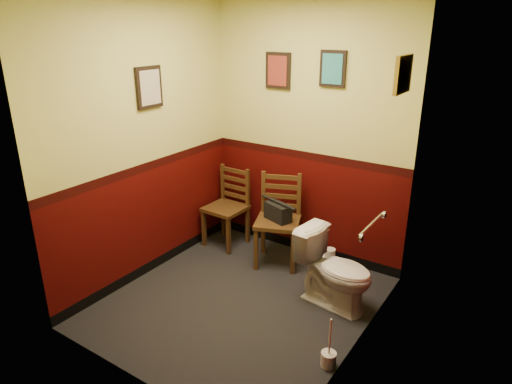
# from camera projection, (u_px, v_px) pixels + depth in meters

# --- Properties ---
(floor) EXTENTS (2.20, 2.40, 0.00)m
(floor) POSITION_uv_depth(u_px,v_px,m) (241.00, 301.00, 4.20)
(floor) COLOR black
(floor) RESTS_ON ground
(wall_back) EXTENTS (2.20, 0.00, 2.70)m
(wall_back) POSITION_uv_depth(u_px,v_px,m) (307.00, 133.00, 4.66)
(wall_back) COLOR #3C0605
(wall_back) RESTS_ON ground
(wall_front) EXTENTS (2.20, 0.00, 2.70)m
(wall_front) POSITION_uv_depth(u_px,v_px,m) (125.00, 208.00, 2.79)
(wall_front) COLOR #3C0605
(wall_front) RESTS_ON ground
(wall_left) EXTENTS (0.00, 2.40, 2.70)m
(wall_left) POSITION_uv_depth(u_px,v_px,m) (144.00, 142.00, 4.29)
(wall_left) COLOR #3C0605
(wall_left) RESTS_ON ground
(wall_right) EXTENTS (0.00, 2.40, 2.70)m
(wall_right) POSITION_uv_depth(u_px,v_px,m) (368.00, 186.00, 3.15)
(wall_right) COLOR #3C0605
(wall_right) RESTS_ON ground
(grab_bar) EXTENTS (0.05, 0.56, 0.06)m
(grab_bar) POSITION_uv_depth(u_px,v_px,m) (372.00, 225.00, 3.50)
(grab_bar) COLOR silver
(grab_bar) RESTS_ON wall_right
(framed_print_back_a) EXTENTS (0.28, 0.04, 0.36)m
(framed_print_back_a) POSITION_uv_depth(u_px,v_px,m) (278.00, 71.00, 4.61)
(framed_print_back_a) COLOR black
(framed_print_back_a) RESTS_ON wall_back
(framed_print_back_b) EXTENTS (0.26, 0.04, 0.34)m
(framed_print_back_b) POSITION_uv_depth(u_px,v_px,m) (333.00, 69.00, 4.28)
(framed_print_back_b) COLOR black
(framed_print_back_b) RESTS_ON wall_back
(framed_print_left) EXTENTS (0.04, 0.30, 0.38)m
(framed_print_left) POSITION_uv_depth(u_px,v_px,m) (149.00, 87.00, 4.18)
(framed_print_left) COLOR black
(framed_print_left) RESTS_ON wall_left
(framed_print_right) EXTENTS (0.04, 0.34, 0.28)m
(framed_print_right) POSITION_uv_depth(u_px,v_px,m) (403.00, 74.00, 3.39)
(framed_print_right) COLOR olive
(framed_print_right) RESTS_ON wall_right
(toilet) EXTENTS (0.75, 0.48, 0.69)m
(toilet) POSITION_uv_depth(u_px,v_px,m) (335.00, 271.00, 4.04)
(toilet) COLOR white
(toilet) RESTS_ON floor
(toilet_brush) EXTENTS (0.12, 0.12, 0.41)m
(toilet_brush) POSITION_uv_depth(u_px,v_px,m) (329.00, 358.00, 3.39)
(toilet_brush) COLOR silver
(toilet_brush) RESTS_ON floor
(chair_left) EXTENTS (0.43, 0.43, 0.89)m
(chair_left) POSITION_uv_depth(u_px,v_px,m) (228.00, 207.00, 5.16)
(chair_left) COLOR #4D3117
(chair_left) RESTS_ON floor
(chair_right) EXTENTS (0.58, 0.58, 0.95)m
(chair_right) POSITION_uv_depth(u_px,v_px,m) (278.00, 220.00, 4.75)
(chair_right) COLOR #4D3117
(chair_right) RESTS_ON floor
(handbag) EXTENTS (0.32, 0.23, 0.21)m
(handbag) POSITION_uv_depth(u_px,v_px,m) (278.00, 212.00, 4.67)
(handbag) COLOR black
(handbag) RESTS_ON chair_right
(tp_stack) EXTENTS (0.23, 0.12, 0.20)m
(tp_stack) POSITION_uv_depth(u_px,v_px,m) (330.00, 259.00, 4.78)
(tp_stack) COLOR silver
(tp_stack) RESTS_ON floor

